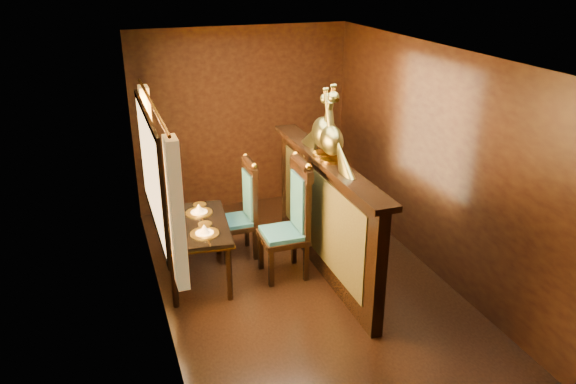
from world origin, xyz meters
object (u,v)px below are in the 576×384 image
dining_table (196,229)px  chair_right (245,206)px  peacock_left (332,127)px  chair_left (294,215)px  peacock_right (325,119)px

dining_table → chair_right: chair_right is taller
chair_right → peacock_left: (0.73, -0.80, 1.10)m
chair_left → peacock_left: 1.08m
dining_table → chair_left: bearing=-6.8°
chair_left → peacock_left: peacock_left is taller
chair_right → peacock_left: size_ratio=1.64×
chair_left → peacock_left: size_ratio=1.86×
peacock_left → peacock_right: 0.19m
dining_table → peacock_right: (1.38, -0.24, 1.15)m
chair_right → dining_table: bearing=-151.1°
chair_left → chair_right: 0.73m
chair_right → peacock_right: size_ratio=1.50×
dining_table → peacock_right: 1.81m
peacock_left → peacock_right: size_ratio=0.91×
peacock_left → chair_left: bearing=150.6°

